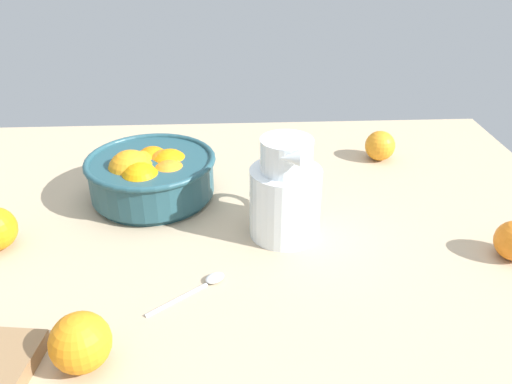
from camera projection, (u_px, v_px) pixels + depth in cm
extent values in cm
cube|color=tan|center=(249.00, 245.00, 90.18)|extent=(125.65, 108.70, 3.00)
cylinder|color=#234C56|center=(154.00, 194.00, 101.67)|extent=(21.82, 21.82, 1.20)
cylinder|color=#234C56|center=(152.00, 176.00, 99.72)|extent=(23.71, 23.71, 6.86)
torus|color=#234C56|center=(150.00, 160.00, 98.06)|extent=(24.91, 24.91, 1.20)
sphere|color=orange|center=(170.00, 169.00, 100.50)|extent=(7.99, 7.99, 7.99)
sphere|color=orange|center=(164.00, 167.00, 100.79)|extent=(6.69, 6.69, 6.69)
sphere|color=orange|center=(153.00, 164.00, 102.19)|extent=(7.15, 7.15, 7.15)
sphere|color=orange|center=(143.00, 168.00, 100.64)|extent=(6.94, 6.94, 6.94)
sphere|color=orange|center=(131.00, 172.00, 96.60)|extent=(8.64, 8.64, 8.64)
sphere|color=orange|center=(141.00, 182.00, 93.91)|extent=(7.39, 7.39, 7.39)
sphere|color=orange|center=(170.00, 180.00, 97.15)|extent=(7.74, 7.74, 7.74)
cylinder|color=white|center=(285.00, 202.00, 87.85)|extent=(12.17, 12.17, 12.30)
cylinder|color=white|center=(286.00, 155.00, 83.54)|extent=(8.70, 8.70, 5.51)
cone|color=white|center=(290.00, 158.00, 77.93)|extent=(3.07, 2.88, 2.80)
torus|color=white|center=(282.00, 177.00, 93.28)|extent=(1.37, 6.64, 6.61)
cylinder|color=orange|center=(285.00, 214.00, 88.99)|extent=(11.20, 11.20, 7.60)
sphere|color=orange|center=(380.00, 146.00, 115.66)|extent=(6.71, 6.71, 6.71)
sphere|color=orange|center=(81.00, 342.00, 62.74)|extent=(7.59, 7.59, 7.59)
ellipsoid|color=silver|center=(215.00, 278.00, 78.91)|extent=(3.90, 3.74, 1.00)
cylinder|color=silver|center=(177.00, 298.00, 75.00)|extent=(8.76, 7.12, 0.70)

